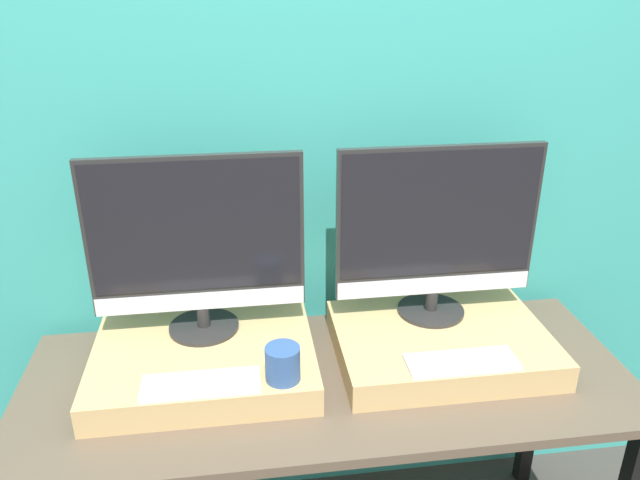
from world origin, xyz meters
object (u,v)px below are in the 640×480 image
at_px(keyboard_left, 201,383).
at_px(mug, 283,364).
at_px(monitor_right, 437,229).
at_px(keyboard_right, 462,361).
at_px(monitor_left, 197,242).

xyz_separation_m(keyboard_left, mug, (0.22, -0.00, 0.04)).
bearing_deg(keyboard_left, monitor_right, 21.76).
distance_m(mug, keyboard_right, 0.51).
xyz_separation_m(keyboard_left, keyboard_right, (0.73, 0.00, 0.00)).
bearing_deg(monitor_right, mug, -150.17).
height_order(monitor_left, monitor_right, same).
xyz_separation_m(monitor_left, mug, (0.22, -0.29, -0.24)).
bearing_deg(keyboard_right, monitor_left, 158.24).
distance_m(mug, monitor_right, 0.63).
bearing_deg(monitor_left, monitor_right, 0.00).
height_order(monitor_left, keyboard_left, monitor_left).
bearing_deg(monitor_left, keyboard_left, -90.00).
distance_m(monitor_left, monitor_right, 0.73).
bearing_deg(keyboard_right, keyboard_left, 180.00).
bearing_deg(monitor_left, mug, -52.73).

